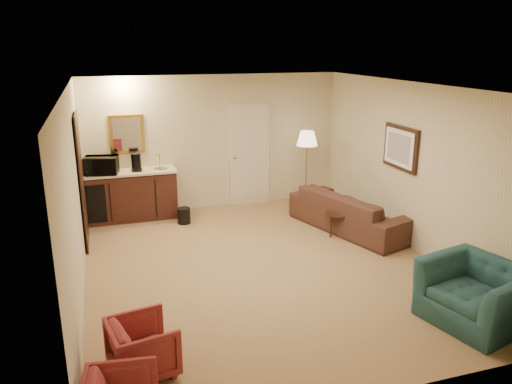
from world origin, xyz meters
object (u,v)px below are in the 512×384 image
wetbar_cabinet (132,195)px  coffee_maker (136,162)px  floor_lamp (306,169)px  microwave (101,163)px  sofa (351,205)px  coffee_table (344,223)px  rose_chair_near (143,345)px  waste_bin (184,216)px  teal_armchair (478,284)px

wetbar_cabinet → coffee_maker: size_ratio=4.98×
floor_lamp → microwave: 3.87m
sofa → coffee_table: sofa is taller
wetbar_cabinet → floor_lamp: (3.35, -0.32, 0.31)m
sofa → rose_chair_near: (-3.85, -2.97, -0.14)m
rose_chair_near → microwave: size_ratio=1.10×
coffee_maker → waste_bin: bearing=-51.2°
coffee_table → microwave: bearing=154.3°
wetbar_cabinet → floor_lamp: bearing=-5.5°
sofa → coffee_table: 0.38m
teal_armchair → floor_lamp: (-0.20, 4.60, 0.29)m
coffee_table → microwave: size_ratio=1.26×
sofa → waste_bin: 3.01m
floor_lamp → wetbar_cabinet: bearing=174.5°
coffee_table → coffee_maker: size_ratio=2.19×
sofa → coffee_maker: size_ratio=7.06×
waste_bin → microwave: bearing=160.8°
waste_bin → microwave: (-1.36, 0.47, 0.97)m
sofa → waste_bin: size_ratio=7.99×
sofa → coffee_maker: (-3.49, 1.70, 0.63)m
wetbar_cabinet → microwave: (-0.50, -0.07, 0.65)m
sofa → microwave: microwave is taller
floor_lamp → waste_bin: size_ratio=5.31×
teal_armchair → coffee_maker: bearing=-158.8°
waste_bin → microwave: size_ratio=0.51×
rose_chair_near → wetbar_cabinet: bearing=-13.7°
wetbar_cabinet → waste_bin: bearing=-32.5°
wetbar_cabinet → waste_bin: 1.07m
coffee_table → floor_lamp: bearing=91.2°
wetbar_cabinet → sofa: wetbar_cabinet is taller
rose_chair_near → coffee_maker: bearing=-15.1°
wetbar_cabinet → teal_armchair: 6.07m
coffee_maker → rose_chair_near: bearing=-111.7°
teal_armchair → coffee_maker: size_ratio=3.36×
waste_bin → floor_lamp: bearing=5.2°
floor_lamp → coffee_maker: bearing=175.1°
waste_bin → coffee_table: bearing=-28.9°
coffee_table → sofa: bearing=42.3°
coffee_maker → wetbar_cabinet: bearing=140.8°
rose_chair_near → waste_bin: 4.32m
floor_lamp → microwave: size_ratio=2.70×
wetbar_cabinet → coffee_table: wetbar_cabinet is taller
wetbar_cabinet → floor_lamp: size_ratio=1.06×
wetbar_cabinet → coffee_table: size_ratio=2.27×
waste_bin → microwave: 1.74m
waste_bin → sofa: bearing=-23.6°
rose_chair_near → floor_lamp: (3.60, 4.40, 0.46)m
wetbar_cabinet → teal_armchair: teal_armchair is taller
waste_bin → coffee_maker: coffee_maker is taller
rose_chair_near → waste_bin: bearing=-25.6°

